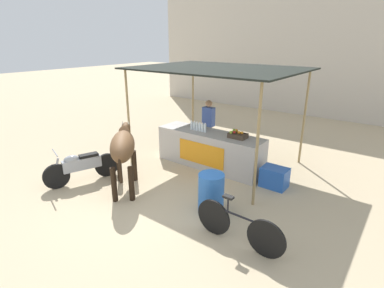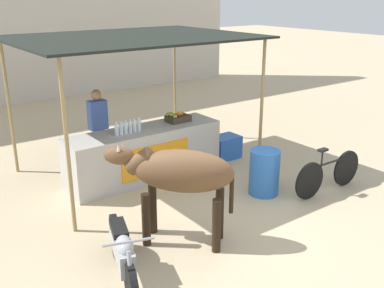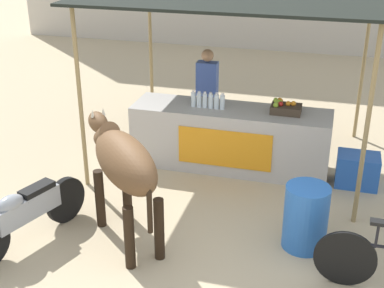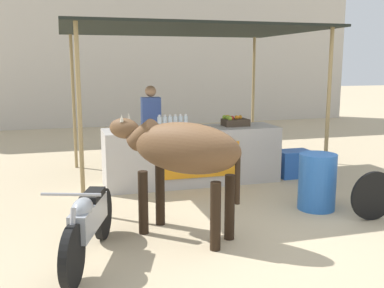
# 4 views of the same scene
# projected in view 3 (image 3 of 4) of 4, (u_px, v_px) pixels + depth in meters

# --- Properties ---
(ground_plane) EXTENTS (60.00, 60.00, 0.00)m
(ground_plane) POSITION_uv_depth(u_px,v_px,m) (192.00, 244.00, 6.48)
(ground_plane) COLOR tan
(stall_counter) EXTENTS (3.00, 0.82, 0.96)m
(stall_counter) POSITION_uv_depth(u_px,v_px,m) (230.00, 138.00, 8.21)
(stall_counter) COLOR #B2ADA8
(stall_counter) RESTS_ON ground
(water_bottle_row) EXTENTS (0.52, 0.07, 0.25)m
(water_bottle_row) POSITION_uv_depth(u_px,v_px,m) (208.00, 101.00, 8.01)
(water_bottle_row) COLOR silver
(water_bottle_row) RESTS_ON stall_counter
(fruit_crate) EXTENTS (0.44, 0.32, 0.18)m
(fruit_crate) POSITION_uv_depth(u_px,v_px,m) (285.00, 108.00, 7.84)
(fruit_crate) COLOR #3F3326
(fruit_crate) RESTS_ON stall_counter
(vendor_behind_counter) EXTENTS (0.34, 0.22, 1.65)m
(vendor_behind_counter) POSITION_uv_depth(u_px,v_px,m) (207.00, 97.00, 8.86)
(vendor_behind_counter) COLOR #383842
(vendor_behind_counter) RESTS_ON ground
(cooler_box) EXTENTS (0.60, 0.44, 0.48)m
(cooler_box) POSITION_uv_depth(u_px,v_px,m) (357.00, 170.00, 7.76)
(cooler_box) COLOR blue
(cooler_box) RESTS_ON ground
(water_barrel) EXTENTS (0.52, 0.52, 0.80)m
(water_barrel) POSITION_uv_depth(u_px,v_px,m) (306.00, 217.00, 6.29)
(water_barrel) COLOR blue
(water_barrel) RESTS_ON ground
(cow) EXTENTS (1.52, 1.57, 1.44)m
(cow) POSITION_uv_depth(u_px,v_px,m) (123.00, 163.00, 6.18)
(cow) COLOR brown
(cow) RESTS_ON ground
(motorcycle_parked) EXTENTS (0.76, 1.73, 0.90)m
(motorcycle_parked) POSITION_uv_depth(u_px,v_px,m) (26.00, 212.00, 6.33)
(motorcycle_parked) COLOR black
(motorcycle_parked) RESTS_ON ground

